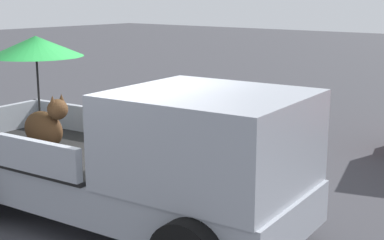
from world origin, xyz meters
name	(u,v)px	position (x,y,z in m)	size (l,w,h in m)	color
ground_plane	(119,224)	(0.00, 0.00, 0.00)	(80.00, 80.00, 0.00)	#38383D
pickup_truck_main	(142,158)	(0.41, 0.04, 0.98)	(5.21, 2.65, 2.41)	black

